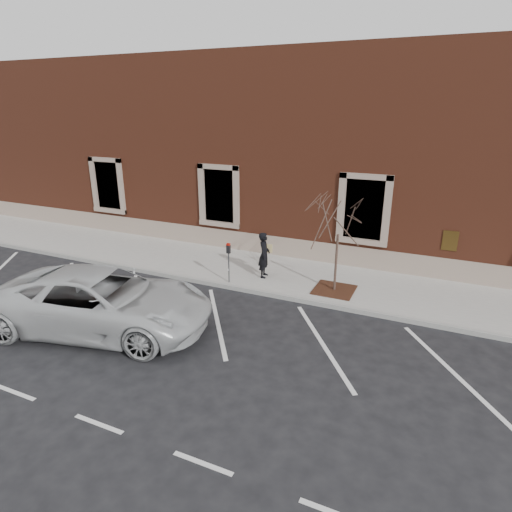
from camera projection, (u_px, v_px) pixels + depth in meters
The scene contains 10 objects.
ground at pixel (249, 292), 14.50m from camera, with size 120.00×120.00×0.00m, color #28282B.
sidewalk_near at pixel (269, 272), 15.98m from camera, with size 40.00×3.50×0.15m, color beige.
curb_near at pixel (248, 290), 14.44m from camera, with size 40.00×0.12×0.15m, color #9E9E99.
parking_stripes at pixel (217, 320), 12.61m from camera, with size 28.00×4.40×0.01m, color silver, non-canonical shape.
building_civic at pixel (319, 151), 19.82m from camera, with size 40.00×8.62×8.00m.
man at pixel (264, 255), 15.15m from camera, with size 0.60×0.39×1.64m, color black.
parking_meter at pixel (229, 256), 14.59m from camera, with size 0.13×0.10×1.42m.
tree_grate at pixel (334, 290), 14.27m from camera, with size 1.31×1.31×0.03m, color #432415.
sapling at pixel (339, 218), 13.45m from camera, with size 2.12×2.12×3.53m.
white_truck at pixel (102, 301), 11.85m from camera, with size 2.83×6.13×1.70m, color silver.
Camera 1 is at (5.69, -11.99, 5.99)m, focal length 30.00 mm.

